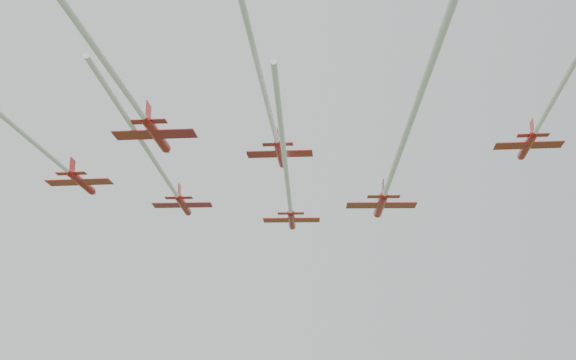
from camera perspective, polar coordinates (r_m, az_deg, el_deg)
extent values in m
cylinder|color=red|center=(118.98, 0.26, -2.85)|extent=(2.67, 8.09, 1.04)
cone|color=red|center=(123.71, 0.32, -3.41)|extent=(1.37, 1.88, 1.04)
cone|color=red|center=(114.54, 0.19, -2.28)|extent=(1.16, 1.31, 0.95)
ellipsoid|color=black|center=(120.91, 0.28, -2.90)|extent=(0.57, 0.96, 0.30)
cube|color=red|center=(118.19, 0.25, -2.87)|extent=(8.66, 4.11, 0.09)
cube|color=red|center=(115.41, 0.21, -2.40)|extent=(3.94, 1.89, 0.08)
cube|color=red|center=(115.87, 0.21, -1.92)|extent=(0.44, 1.69, 1.89)
cylinder|color=silver|center=(90.76, -0.27, 1.76)|extent=(10.51, 47.76, 0.57)
cylinder|color=red|center=(111.42, -7.45, -1.77)|extent=(2.70, 7.84, 1.01)
cone|color=red|center=(115.92, -7.05, -2.40)|extent=(1.35, 1.84, 1.01)
cone|color=red|center=(107.21, -7.86, -1.14)|extent=(1.14, 1.28, 0.92)
ellipsoid|color=black|center=(113.26, -7.28, -1.84)|extent=(0.57, 0.94, 0.29)
cube|color=red|center=(110.67, -7.52, -1.79)|extent=(8.41, 4.11, 0.09)
cube|color=red|center=(108.03, -7.77, -1.26)|extent=(3.83, 1.88, 0.07)
cube|color=red|center=(108.49, -7.74, -0.78)|extent=(0.45, 1.63, 1.84)
cylinder|color=silver|center=(87.41, -10.34, 2.71)|extent=(9.65, 40.61, 0.55)
cylinder|color=red|center=(107.96, 6.60, -1.79)|extent=(2.81, 9.00, 1.16)
cone|color=red|center=(113.17, 6.34, -2.52)|extent=(1.49, 2.08, 1.16)
cone|color=red|center=(103.08, 6.87, -1.03)|extent=(1.27, 1.44, 1.05)
ellipsoid|color=black|center=(110.09, 6.49, -1.87)|extent=(0.62, 1.06, 0.34)
cube|color=red|center=(107.09, 6.65, -1.80)|extent=(9.60, 4.42, 0.11)
cube|color=red|center=(104.04, 6.81, -1.18)|extent=(4.37, 2.03, 0.08)
cube|color=red|center=(104.56, 6.78, -0.61)|extent=(0.46, 1.88, 2.10)
cylinder|color=silver|center=(75.25, 9.12, 5.27)|extent=(11.53, 57.28, 0.63)
cylinder|color=red|center=(99.12, -14.48, -0.15)|extent=(2.97, 7.50, 0.97)
cone|color=red|center=(103.22, -13.63, -0.90)|extent=(1.37, 1.80, 0.97)
cone|color=red|center=(95.30, -15.34, 0.60)|extent=(1.14, 1.26, 0.88)
ellipsoid|color=black|center=(100.81, -14.12, -0.26)|extent=(0.58, 0.91, 0.28)
cube|color=red|center=(98.43, -14.62, -0.16)|extent=(8.11, 4.32, 0.09)
cube|color=red|center=(96.05, -15.16, 0.45)|extent=(3.69, 1.98, 0.07)
cube|color=red|center=(96.49, -15.08, 0.97)|extent=(0.52, 1.56, 1.77)
cylinder|color=red|center=(95.14, -0.55, 1.85)|extent=(2.76, 7.50, 0.97)
cone|color=red|center=(99.42, -0.34, 0.99)|extent=(1.33, 1.77, 0.97)
cone|color=red|center=(91.13, -0.77, 2.73)|extent=(1.11, 1.24, 0.88)
ellipsoid|color=black|center=(96.91, -0.47, 1.71)|extent=(0.56, 0.90, 0.28)
cube|color=red|center=(94.40, -0.59, 1.86)|extent=(8.08, 4.11, 0.09)
cube|color=red|center=(91.91, -0.73, 2.55)|extent=(3.67, 1.88, 0.07)
cube|color=red|center=(92.41, -0.72, 3.08)|extent=(0.47, 1.56, 1.76)
cylinder|color=silver|center=(64.24, -3.09, 11.74)|extent=(14.71, 56.62, 0.53)
cylinder|color=red|center=(99.08, 16.65, 2.36)|extent=(2.96, 7.62, 0.99)
cone|color=red|center=(103.37, 16.18, 1.50)|extent=(1.38, 1.82, 0.99)
cone|color=red|center=(95.07, 17.13, 3.23)|extent=(1.15, 1.27, 0.90)
ellipsoid|color=black|center=(100.86, 16.44, 2.21)|extent=(0.59, 0.92, 0.29)
cube|color=red|center=(98.34, 16.74, 2.37)|extent=(8.23, 4.33, 0.09)
cube|color=red|center=(95.85, 17.03, 3.06)|extent=(3.75, 1.98, 0.07)
cube|color=red|center=(96.35, 16.96, 3.57)|extent=(0.51, 1.58, 1.79)
cylinder|color=red|center=(85.04, -9.32, 3.18)|extent=(3.19, 8.30, 1.07)
cone|color=red|center=(89.63, -8.55, 2.07)|extent=(1.49, 1.98, 1.07)
cone|color=red|center=(80.77, -10.14, 4.35)|extent=(1.25, 1.39, 0.98)
ellipsoid|color=black|center=(86.95, -9.00, 2.98)|extent=(0.64, 1.00, 0.31)
cube|color=red|center=(84.25, -9.46, 3.21)|extent=(8.96, 4.68, 0.10)
cube|color=red|center=(81.60, -9.97, 4.11)|extent=(4.08, 2.15, 0.08)
cube|color=red|center=(82.17, -9.90, 4.76)|extent=(0.55, 1.72, 1.95)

